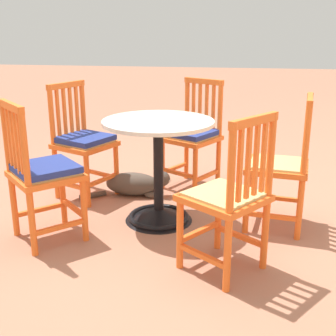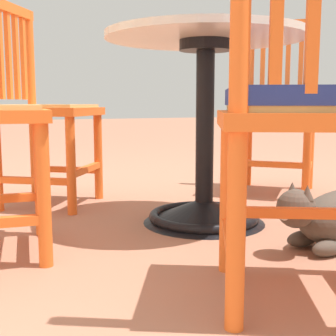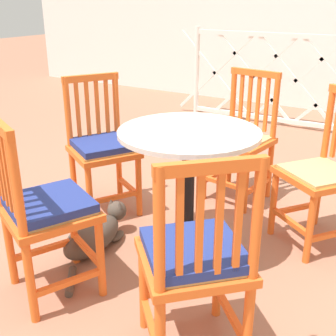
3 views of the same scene
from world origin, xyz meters
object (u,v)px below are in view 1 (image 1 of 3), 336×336
object	(u,v)px
orange_chair_facing_out	(83,143)
orange_chair_tucked_in	(42,174)
orange_chair_near_fence	(282,167)
orange_chair_at_corner	(192,136)
orange_chair_by_planter	(228,199)
tabby_cat	(137,184)
cafe_table	(159,183)

from	to	relation	value
orange_chair_facing_out	orange_chair_tucked_in	world-z (taller)	same
orange_chair_near_fence	orange_chair_at_corner	world-z (taller)	same
orange_chair_facing_out	orange_chair_by_planter	xyz separation A→B (m)	(1.01, 1.18, -0.01)
orange_chair_facing_out	orange_chair_by_planter	bearing A→B (deg)	49.47
orange_chair_at_corner	tabby_cat	size ratio (longest dim) A/B	1.27
orange_chair_near_fence	tabby_cat	size ratio (longest dim) A/B	1.27
cafe_table	orange_chair_at_corner	world-z (taller)	orange_chair_at_corner
orange_chair_at_corner	orange_chair_by_planter	size ratio (longest dim) A/B	1.00
orange_chair_near_fence	orange_chair_tucked_in	distance (m)	1.56
cafe_table	orange_chair_at_corner	xyz separation A→B (m)	(-0.74, 0.16, 0.16)
orange_chair_near_fence	orange_chair_at_corner	size ratio (longest dim) A/B	1.00
cafe_table	orange_chair_tucked_in	bearing A→B (deg)	-59.14
orange_chair_at_corner	tabby_cat	distance (m)	0.61
orange_chair_at_corner	orange_chair_tucked_in	bearing A→B (deg)	-36.05
orange_chair_near_fence	tabby_cat	distance (m)	1.22
cafe_table	orange_chair_near_fence	bearing A→B (deg)	92.27
orange_chair_facing_out	tabby_cat	xyz separation A→B (m)	(-0.07, 0.42, -0.35)
cafe_table	orange_chair_by_planter	bearing A→B (deg)	39.04
orange_chair_at_corner	orange_chair_facing_out	xyz separation A→B (m)	(0.34, -0.84, 0.00)
cafe_table	orange_chair_near_fence	size ratio (longest dim) A/B	0.83
cafe_table	orange_chair_near_fence	distance (m)	0.85
orange_chair_facing_out	orange_chair_tucked_in	distance (m)	0.79
cafe_table	orange_chair_facing_out	size ratio (longest dim) A/B	0.83
orange_chair_at_corner	cafe_table	bearing A→B (deg)	-12.12
tabby_cat	orange_chair_at_corner	bearing A→B (deg)	123.30
cafe_table	orange_chair_by_planter	xyz separation A→B (m)	(0.61, 0.50, 0.15)
orange_chair_by_planter	orange_chair_at_corner	bearing A→B (deg)	-165.93
orange_chair_at_corner	orange_chair_tucked_in	size ratio (longest dim) A/B	1.00
orange_chair_tucked_in	orange_chair_near_fence	bearing A→B (deg)	106.07
orange_chair_at_corner	tabby_cat	xyz separation A→B (m)	(0.28, -0.42, -0.35)
orange_chair_by_planter	orange_chair_near_fence	bearing A→B (deg)	152.45
cafe_table	orange_chair_at_corner	distance (m)	0.77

